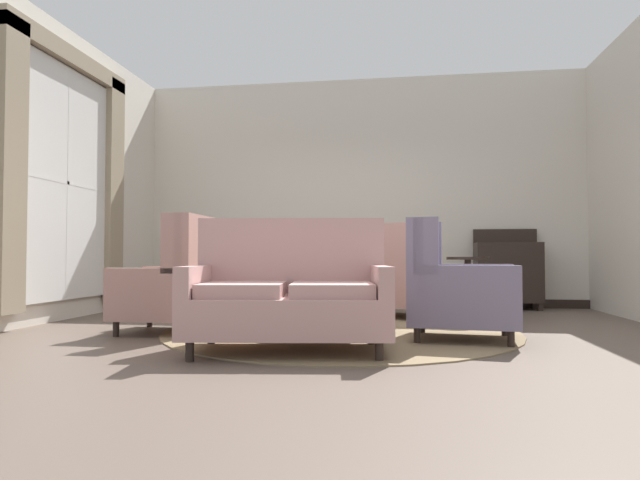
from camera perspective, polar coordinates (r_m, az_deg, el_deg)
The scene contains 15 objects.
ground at distance 4.81m, azimuth 1.86°, elevation -10.44°, with size 9.04×9.04×0.00m, color brown.
wall_back at distance 7.70m, azimuth 4.23°, elevation 5.32°, with size 6.62×0.08×3.35m, color silver.
wall_left at distance 6.80m, azimuth -25.57°, elevation 6.43°, with size 0.08×4.06×3.35m, color silver.
baseboard_back at distance 7.62m, azimuth 4.23°, elevation -6.78°, with size 6.46×0.03×0.12m, color black.
area_rug at distance 5.10m, azimuth 2.24°, elevation -9.87°, with size 3.38×3.38×0.01m, color #847051.
window_with_curtains at distance 6.57m, azimuth -25.98°, elevation 7.08°, with size 0.12×2.15×2.93m.
coffee_table at distance 4.88m, azimuth 0.94°, elevation -5.26°, with size 0.98×0.98×0.51m.
porcelain_vase at distance 4.85m, azimuth 0.92°, elevation -2.43°, with size 0.17×0.17×0.35m.
settee at distance 3.97m, azimuth -3.48°, elevation -6.20°, with size 1.59×1.00×1.03m.
armchair_beside_settee at distance 6.08m, azimuth -6.99°, elevation -4.60°, with size 1.17×1.17×1.00m.
armchair_near_window at distance 6.13m, azimuth 8.28°, elevation -4.23°, with size 1.03×1.02×1.10m.
armchair_back_corner at distance 5.13m, azimuth -15.70°, elevation -4.65°, with size 0.79×0.81×1.11m.
armchair_foreground_right at distance 4.63m, azimuth 14.33°, elevation -5.29°, with size 0.97×0.85×1.04m.
side_table at distance 5.87m, azimuth 16.02°, elevation -4.62°, with size 0.45×0.45×0.72m.
sideboard at distance 7.49m, azimuth 20.02°, elevation -3.29°, with size 0.85×0.40×1.10m.
Camera 1 is at (0.52, -4.73, 0.72)m, focal length 28.99 mm.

